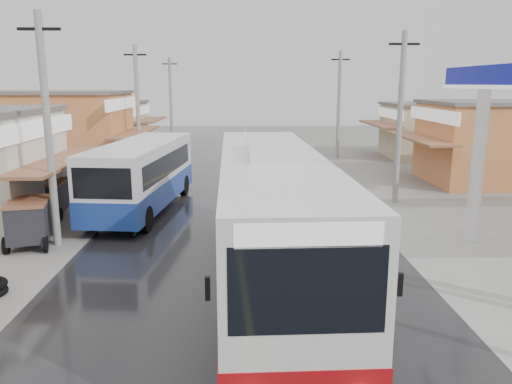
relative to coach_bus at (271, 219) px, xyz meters
The scene contains 10 objects.
road 10.08m from the coach_bus, 92.51° to the left, with size 12.00×90.00×0.02m, color black.
centre_line 10.08m from the coach_bus, 92.51° to the left, with size 0.15×90.00×0.01m, color #D8CC4C.
shopfronts_left 18.72m from the coach_bus, 136.20° to the left, with size 11.00×44.00×5.20m, color tan, non-canonical shape.
utility_poles_left 13.32m from the coach_bus, 124.33° to the left, with size 1.60×50.00×8.00m, color gray, non-canonical shape.
utility_poles_right 12.03m from the coach_bus, 56.40° to the left, with size 1.60×36.00×8.00m, color gray, non-canonical shape.
coach_bus is the anchor object (origin of this frame).
second_bus 10.16m from the coach_bus, 121.35° to the left, with size 3.51×9.51×3.08m.
cyclist 7.20m from the coach_bus, 131.89° to the left, with size 1.12×2.21×2.27m.
tricycle_near 9.17m from the coach_bus, 155.87° to the left, with size 1.88×2.26×1.66m.
tricycle_far 12.04m from the coach_bus, 139.35° to the left, with size 1.51×2.06×1.57m.
Camera 1 is at (-0.35, -8.27, 5.66)m, focal length 35.00 mm.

